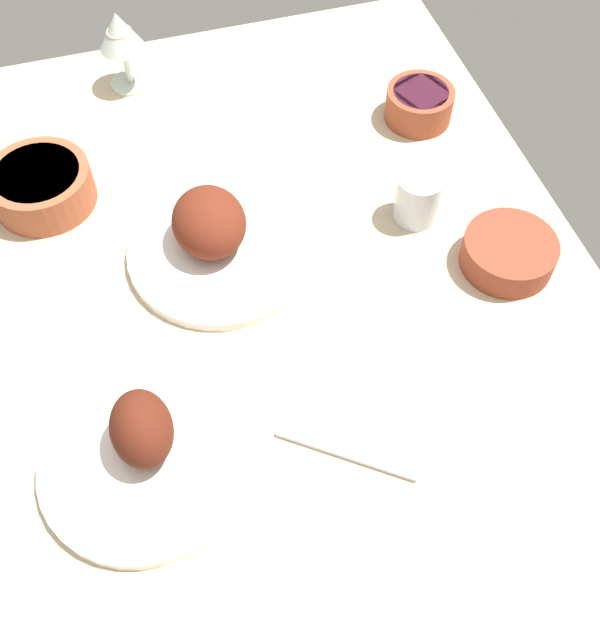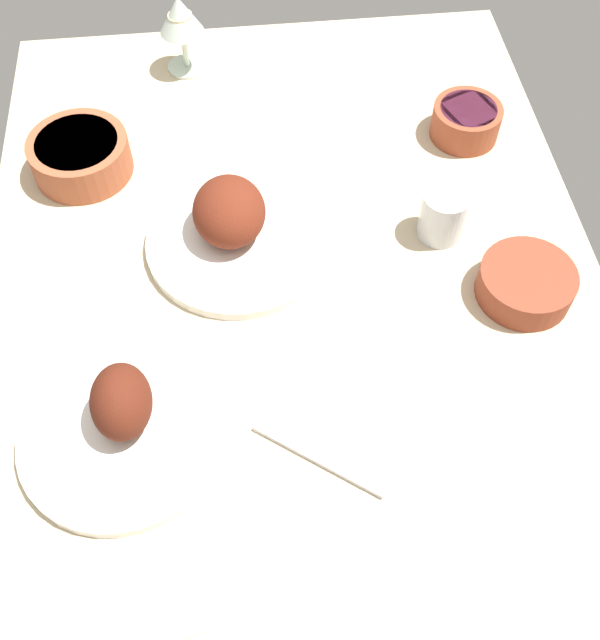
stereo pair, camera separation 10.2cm
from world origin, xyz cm
name	(u,v)px [view 2 (the right image)]	position (x,y,z in cm)	size (l,w,h in cm)	color
dining_table	(300,336)	(0.00, 0.00, 2.00)	(140.00, 90.00, 4.00)	#C6B28E
plate_far_side	(122,423)	(13.29, -23.72, 6.65)	(25.83, 25.83, 10.09)	white
plate_center_main	(234,227)	(-16.74, -7.89, 7.14)	(27.59, 27.59, 9.98)	white
bowl_soup	(80,155)	(-34.36, -31.22, 7.32)	(15.72, 15.72, 6.14)	#A35133
bowl_onions	(466,120)	(-35.85, 31.53, 7.06)	(11.29, 11.29, 5.62)	brown
bowl_sauce	(526,283)	(-2.45, 32.24, 6.56)	(13.57, 13.57, 4.67)	brown
wine_glass	(180,19)	(-58.71, -14.05, 13.93)	(7.60, 7.60, 14.00)	silver
water_tumbler	(443,215)	(-15.03, 22.91, 7.98)	(6.90, 6.90, 7.95)	silver
spoon_loose	(321,460)	(19.93, 0.44, 4.40)	(18.27, 0.90, 0.80)	silver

